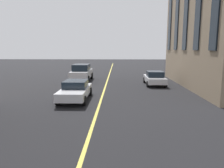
# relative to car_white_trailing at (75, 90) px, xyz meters

# --- Properties ---
(lane_centre_line) EXTENTS (80.00, 0.16, 0.01)m
(lane_centre_line) POSITION_rel_car_white_trailing_xyz_m (-2.02, -1.82, -0.70)
(lane_centre_line) COLOR #D8C64C
(lane_centre_line) RESTS_ON ground_plane
(car_white_trailing) EXTENTS (4.40, 1.95, 1.37)m
(car_white_trailing) POSITION_rel_car_white_trailing_xyz_m (0.00, 0.00, 0.00)
(car_white_trailing) COLOR silver
(car_white_trailing) RESTS_ON ground_plane
(car_white_oncoming) EXTENTS (4.70, 2.14, 1.88)m
(car_white_oncoming) POSITION_rel_car_white_trailing_xyz_m (9.09, 1.09, 0.27)
(car_white_oncoming) COLOR silver
(car_white_oncoming) RESTS_ON ground_plane
(car_white_near) EXTENTS (3.90, 1.89, 1.40)m
(car_white_near) POSITION_rel_car_white_trailing_xyz_m (6.46, -6.72, -0.00)
(car_white_near) COLOR silver
(car_white_near) RESTS_ON ground_plane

